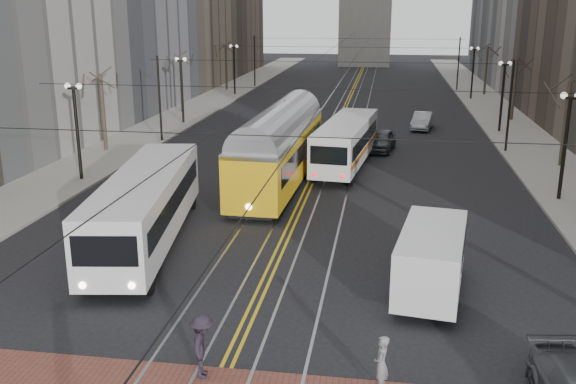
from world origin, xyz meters
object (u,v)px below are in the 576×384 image
(sedan_grey, at_px, (381,140))
(pedestrian_b, at_px, (381,364))
(rear_bus, at_px, (346,144))
(sedan_silver, at_px, (422,121))
(cargo_van, at_px, (431,263))
(transit_bus, at_px, (147,209))
(streetcar, at_px, (280,154))
(pedestrian_d, at_px, (203,346))

(sedan_grey, relative_size, pedestrian_b, 2.69)
(rear_bus, relative_size, pedestrian_b, 7.00)
(sedan_silver, bearing_deg, cargo_van, -82.33)
(sedan_grey, xyz_separation_m, pedestrian_b, (0.44, -30.95, 0.08))
(cargo_van, bearing_deg, pedestrian_b, -96.04)
(transit_bus, relative_size, sedan_grey, 2.88)
(cargo_van, distance_m, pedestrian_b, 6.72)
(sedan_grey, bearing_deg, transit_bus, -106.58)
(streetcar, bearing_deg, pedestrian_b, -71.48)
(rear_bus, xyz_separation_m, cargo_van, (4.32, -19.09, -0.27))
(rear_bus, height_order, sedan_silver, rear_bus)
(transit_bus, xyz_separation_m, rear_bus, (7.68, 15.66, -0.09))
(rear_bus, bearing_deg, sedan_grey, 73.89)
(rear_bus, bearing_deg, pedestrian_b, -77.89)
(sedan_silver, xyz_separation_m, pedestrian_b, (-2.96, -40.14, 0.12))
(rear_bus, relative_size, sedan_silver, 2.66)
(sedan_silver, bearing_deg, streetcar, -105.53)
(transit_bus, relative_size, sedan_silver, 2.95)
(transit_bus, bearing_deg, sedan_silver, 57.96)
(streetcar, xyz_separation_m, sedan_silver, (9.19, 19.38, -1.08))
(pedestrian_b, bearing_deg, rear_bus, -165.50)
(streetcar, bearing_deg, sedan_grey, 62.18)
(sedan_grey, bearing_deg, cargo_van, -76.44)
(rear_bus, distance_m, pedestrian_b, 25.73)
(transit_bus, height_order, pedestrian_b, transit_bus)
(streetcar, distance_m, pedestrian_b, 21.70)
(transit_bus, relative_size, pedestrian_b, 7.75)
(sedan_silver, relative_size, pedestrian_d, 2.30)
(rear_bus, bearing_deg, streetcar, -120.46)
(streetcar, bearing_deg, sedan_silver, 66.43)
(sedan_silver, height_order, pedestrian_b, pedestrian_b)
(transit_bus, bearing_deg, pedestrian_b, -52.17)
(streetcar, distance_m, sedan_silver, 21.47)
(streetcar, relative_size, sedan_silver, 3.52)
(rear_bus, relative_size, sedan_grey, 2.60)
(streetcar, distance_m, sedan_grey, 11.76)
(sedan_grey, distance_m, pedestrian_d, 31.28)
(transit_bus, relative_size, cargo_van, 2.29)
(transit_bus, xyz_separation_m, sedan_grey, (9.88, 21.02, -0.84))
(rear_bus, bearing_deg, cargo_van, -71.04)
(pedestrian_b, bearing_deg, transit_bus, -125.26)
(streetcar, distance_m, cargo_van, 16.32)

